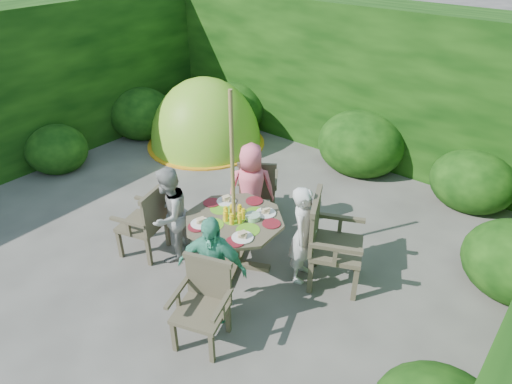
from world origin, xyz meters
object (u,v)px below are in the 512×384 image
Objects in this scene: child_left at (169,215)px; child_right at (303,235)px; dome_tent at (206,144)px; garden_chair_right at (329,241)px; child_front at (212,269)px; patio_table at (235,227)px; garden_chair_back at (258,187)px; garden_chair_left at (147,221)px; parasol_pole at (233,187)px; child_back at (251,189)px; garden_chair_front at (204,302)px.

child_right is at bearing 96.81° from child_left.
child_right is 3.98m from dome_tent.
child_front is at bearing 126.67° from garden_chair_right.
garden_chair_right is 0.86× the size of child_front.
garden_chair_right is at bearing 24.93° from patio_table.
child_front reaches higher than garden_chair_back.
garden_chair_right is at bearing 98.67° from garden_chair_left.
parasol_pole is at bearing 98.96° from garden_chair_left.
patio_table is at bearing 75.92° from child_back.
parasol_pole reaches higher than garden_chair_back.
parasol_pole reaches higher than garden_chair_left.
child_left reaches higher than garden_chair_right.
garden_chair_right reaches higher than patio_table.
parasol_pole reaches higher than dome_tent.
child_front is (1.06, -0.39, 0.01)m from child_left.
garden_chair_right is (0.99, 0.46, -0.54)m from parasol_pole.
garden_chair_front is 1.38m from child_left.
garden_chair_front is 0.69× the size of child_back.
garden_chair_back is at bearing 89.58° from child_front.
child_right is 1.13m from child_back.
child_left is (-1.45, -0.67, 0.01)m from child_right.
garden_chair_right is 1.16× the size of garden_chair_left.
garden_chair_back is 1.38m from child_left.
patio_table is 0.53m from parasol_pole.
child_back is at bearing 141.81° from child_left.
garden_chair_right is at bearing -83.04° from child_right.
garden_chair_left is 1.58m from garden_chair_back.
patio_table is at bearing 90.27° from garden_chair_right.
child_front is (0.33, -0.73, 0.04)m from patio_table.
dome_tent reaches higher than child_right.
garden_chair_right is 1.23× the size of garden_chair_front.
garden_chair_front is 4.58m from dome_tent.
garden_chair_front is (0.93, -2.00, -0.01)m from garden_chair_back.
child_back is (0.39, 1.06, 0.01)m from child_left.
parasol_pole reaches higher than child_front.
garden_chair_front is at bearing -88.56° from child_front.
child_left reaches higher than child_right.
garden_chair_left is 0.75× the size of child_left.
patio_table is at bearing 37.75° from parasol_pole.
child_left reaches higher than garden_chair_back.
garden_chair_back is 0.70× the size of child_back.
parasol_pole reaches higher than child_back.
garden_chair_front is (0.47, -1.00, -0.65)m from parasol_pole.
garden_chair_left is 1.04× the size of garden_chair_back.
garden_chair_back reaches higher than garden_chair_front.
parasol_pole reaches higher than garden_chair_right.
garden_chair_left is at bearing 90.61° from garden_chair_right.
garden_chair_back is at bearing -11.98° from dome_tent.
parasol_pole is 2.53× the size of garden_chair_back.
parasol_pole is at bearing 80.60° from garden_chair_back.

